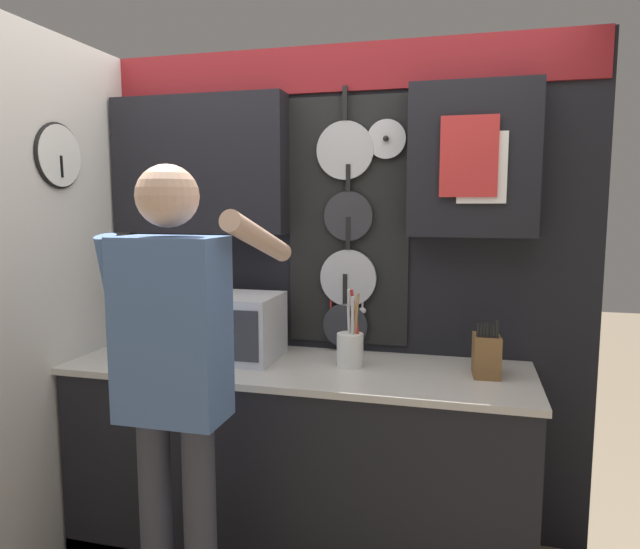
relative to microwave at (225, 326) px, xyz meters
name	(u,v)px	position (x,y,z in m)	size (l,w,h in m)	color
ground_plane	(298,549)	(0.37, -0.03, -1.07)	(14.00, 14.00, 0.00)	#756651
base_cabinet_counter	(297,460)	(0.37, -0.04, -0.61)	(2.12, 0.68, 0.92)	black
back_wall_unit	(311,238)	(0.36, 0.27, 0.41)	(2.69, 0.23, 2.41)	black
side_wall	(38,303)	(-0.70, -0.41, 0.15)	(0.07, 1.60, 2.41)	silver
microwave	(225,326)	(0.00, 0.00, 0.00)	(0.52, 0.36, 0.31)	silver
knife_block	(486,355)	(1.21, 0.00, -0.06)	(0.12, 0.16, 0.25)	brown
utensil_crock	(350,347)	(0.62, 0.00, -0.06)	(0.12, 0.12, 0.36)	white
person	(175,365)	(0.11, -0.68, 0.01)	(0.54, 0.69, 1.79)	#383842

